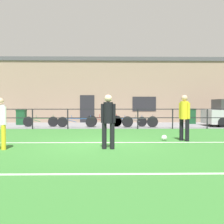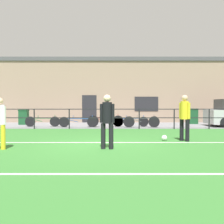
{
  "view_description": "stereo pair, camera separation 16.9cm",
  "coord_description": "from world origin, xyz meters",
  "px_view_note": "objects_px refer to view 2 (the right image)",
  "views": [
    {
      "loc": [
        0.28,
        -8.8,
        1.4
      ],
      "look_at": [
        0.49,
        3.86,
        1.03
      ],
      "focal_mm": 41.66,
      "sensor_mm": 36.0,
      "label": 1
    },
    {
      "loc": [
        0.45,
        -8.8,
        1.4
      ],
      "look_at": [
        0.49,
        3.86,
        1.03
      ],
      "focal_mm": 41.66,
      "sensor_mm": 36.0,
      "label": 2
    }
  ],
  "objects_px": {
    "bicycle_parked_3": "(42,121)",
    "trash_bin_1": "(23,117)",
    "player_winger": "(184,115)",
    "bicycle_parked_2": "(141,122)",
    "soccer_ball_match": "(163,138)",
    "player_goalkeeper": "(106,118)",
    "bicycle_parked_0": "(77,122)",
    "trash_bin_0": "(192,116)",
    "bicycle_parked_4": "(130,121)",
    "bicycle_parked_1": "(105,121)"
  },
  "relations": [
    {
      "from": "player_goalkeeper",
      "to": "player_winger",
      "type": "relative_size",
      "value": 0.97
    },
    {
      "from": "trash_bin_0",
      "to": "bicycle_parked_4",
      "type": "bearing_deg",
      "value": -152.95
    },
    {
      "from": "player_winger",
      "to": "bicycle_parked_4",
      "type": "xyz_separation_m",
      "value": [
        -1.62,
        6.11,
        -0.66
      ]
    },
    {
      "from": "bicycle_parked_3",
      "to": "player_goalkeeper",
      "type": "bearing_deg",
      "value": -62.25
    },
    {
      "from": "soccer_ball_match",
      "to": "bicycle_parked_2",
      "type": "relative_size",
      "value": 0.1
    },
    {
      "from": "bicycle_parked_0",
      "to": "bicycle_parked_4",
      "type": "xyz_separation_m",
      "value": [
        3.21,
        0.33,
        -0.0
      ]
    },
    {
      "from": "soccer_ball_match",
      "to": "trash_bin_0",
      "type": "distance_m",
      "value": 9.13
    },
    {
      "from": "player_winger",
      "to": "bicycle_parked_3",
      "type": "relative_size",
      "value": 0.81
    },
    {
      "from": "bicycle_parked_2",
      "to": "bicycle_parked_4",
      "type": "height_order",
      "value": "bicycle_parked_2"
    },
    {
      "from": "player_goalkeeper",
      "to": "bicycle_parked_4",
      "type": "height_order",
      "value": "player_goalkeeper"
    },
    {
      "from": "player_goalkeeper",
      "to": "bicycle_parked_4",
      "type": "distance_m",
      "value": 8.02
    },
    {
      "from": "player_goalkeeper",
      "to": "trash_bin_0",
      "type": "xyz_separation_m",
      "value": [
        5.89,
        10.23,
        -0.4
      ]
    },
    {
      "from": "bicycle_parked_4",
      "to": "player_winger",
      "type": "bearing_deg",
      "value": -75.19
    },
    {
      "from": "bicycle_parked_3",
      "to": "bicycle_parked_4",
      "type": "distance_m",
      "value": 5.46
    },
    {
      "from": "bicycle_parked_2",
      "to": "bicycle_parked_3",
      "type": "distance_m",
      "value": 6.09
    },
    {
      "from": "bicycle_parked_4",
      "to": "trash_bin_1",
      "type": "xyz_separation_m",
      "value": [
        -7.17,
        1.66,
        0.19
      ]
    },
    {
      "from": "bicycle_parked_2",
      "to": "bicycle_parked_3",
      "type": "bearing_deg",
      "value": 175.43
    },
    {
      "from": "bicycle_parked_3",
      "to": "trash_bin_0",
      "type": "bearing_deg",
      "value": 13.13
    },
    {
      "from": "bicycle_parked_2",
      "to": "soccer_ball_match",
      "type": "bearing_deg",
      "value": -87.29
    },
    {
      "from": "bicycle_parked_3",
      "to": "trash_bin_1",
      "type": "distance_m",
      "value": 2.4
    },
    {
      "from": "player_goalkeeper",
      "to": "trash_bin_1",
      "type": "distance_m",
      "value": 11.21
    },
    {
      "from": "player_goalkeeper",
      "to": "bicycle_parked_1",
      "type": "distance_m",
      "value": 7.91
    },
    {
      "from": "bicycle_parked_3",
      "to": "bicycle_parked_4",
      "type": "bearing_deg",
      "value": -0.0
    },
    {
      "from": "player_winger",
      "to": "trash_bin_1",
      "type": "relative_size",
      "value": 1.73
    },
    {
      "from": "soccer_ball_match",
      "to": "bicycle_parked_3",
      "type": "xyz_separation_m",
      "value": [
        -6.33,
        5.99,
        0.24
      ]
    },
    {
      "from": "bicycle_parked_4",
      "to": "trash_bin_1",
      "type": "height_order",
      "value": "trash_bin_1"
    },
    {
      "from": "player_goalkeeper",
      "to": "bicycle_parked_0",
      "type": "distance_m",
      "value": 7.82
    },
    {
      "from": "bicycle_parked_0",
      "to": "bicycle_parked_3",
      "type": "bearing_deg",
      "value": 171.64
    },
    {
      "from": "player_goalkeeper",
      "to": "bicycle_parked_2",
      "type": "relative_size",
      "value": 0.78
    },
    {
      "from": "bicycle_parked_2",
      "to": "bicycle_parked_4",
      "type": "distance_m",
      "value": 0.78
    },
    {
      "from": "trash_bin_1",
      "to": "bicycle_parked_1",
      "type": "bearing_deg",
      "value": -16.47
    },
    {
      "from": "player_goalkeeper",
      "to": "player_winger",
      "type": "height_order",
      "value": "player_winger"
    },
    {
      "from": "soccer_ball_match",
      "to": "bicycle_parked_0",
      "type": "bearing_deg",
      "value": 125.82
    },
    {
      "from": "trash_bin_1",
      "to": "soccer_ball_match",
      "type": "bearing_deg",
      "value": -43.55
    },
    {
      "from": "bicycle_parked_0",
      "to": "trash_bin_0",
      "type": "xyz_separation_m",
      "value": [
        7.8,
        2.67,
        0.22
      ]
    },
    {
      "from": "player_winger",
      "to": "bicycle_parked_0",
      "type": "height_order",
      "value": "player_winger"
    },
    {
      "from": "player_winger",
      "to": "trash_bin_0",
      "type": "bearing_deg",
      "value": -57.9
    },
    {
      "from": "trash_bin_1",
      "to": "player_goalkeeper",
      "type": "bearing_deg",
      "value": -58.43
    },
    {
      "from": "player_goalkeeper",
      "to": "trash_bin_1",
      "type": "xyz_separation_m",
      "value": [
        -5.87,
        9.55,
        -0.43
      ]
    },
    {
      "from": "player_goalkeeper",
      "to": "trash_bin_0",
      "type": "relative_size",
      "value": 1.56
    },
    {
      "from": "bicycle_parked_2",
      "to": "player_goalkeeper",
      "type": "bearing_deg",
      "value": -104.54
    },
    {
      "from": "bicycle_parked_1",
      "to": "bicycle_parked_3",
      "type": "relative_size",
      "value": 1.03
    },
    {
      "from": "bicycle_parked_2",
      "to": "trash_bin_1",
      "type": "bearing_deg",
      "value": 164.59
    },
    {
      "from": "bicycle_parked_0",
      "to": "trash_bin_0",
      "type": "height_order",
      "value": "trash_bin_0"
    },
    {
      "from": "bicycle_parked_4",
      "to": "soccer_ball_match",
      "type": "bearing_deg",
      "value": -81.72
    },
    {
      "from": "bicycle_parked_1",
      "to": "trash_bin_0",
      "type": "bearing_deg",
      "value": 20.87
    },
    {
      "from": "player_goalkeeper",
      "to": "bicycle_parked_0",
      "type": "relative_size",
      "value": 0.73
    },
    {
      "from": "soccer_ball_match",
      "to": "bicycle_parked_3",
      "type": "bearing_deg",
      "value": 136.58
    },
    {
      "from": "bicycle_parked_1",
      "to": "trash_bin_0",
      "type": "distance_m",
      "value": 6.58
    },
    {
      "from": "bicycle_parked_4",
      "to": "bicycle_parked_0",
      "type": "bearing_deg",
      "value": -174.14
    }
  ]
}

